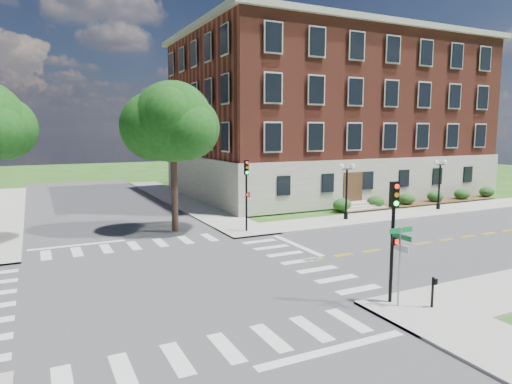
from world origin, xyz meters
name	(u,v)px	position (x,y,z in m)	size (l,w,h in m)	color
ground	(166,281)	(0.00, 0.00, 0.00)	(160.00, 160.00, 0.00)	#294F16
road_ew	(166,281)	(0.00, 0.00, 0.01)	(90.00, 12.00, 0.01)	#3D3D3F
road_ns	(166,281)	(0.00, 0.00, 0.01)	(12.00, 90.00, 0.01)	#3D3D3F
sidewalk_ne	(288,206)	(15.38, 15.38, 0.06)	(34.00, 34.00, 0.12)	#9E9B93
crosswalk_east	(300,262)	(7.20, 0.00, 0.00)	(2.20, 10.20, 0.02)	silver
stop_bar_east	(297,245)	(8.80, 3.00, 0.00)	(0.40, 5.50, 0.00)	silver
main_building	(326,117)	(24.00, 21.99, 8.34)	(30.60, 22.40, 16.50)	#9C9689
shrub_row	(421,205)	(27.00, 10.80, 0.00)	(18.00, 2.00, 1.30)	#204717
tree_d	(173,122)	(3.28, 9.70, 7.40)	(5.34, 5.34, 9.97)	#2F2017
traffic_signal_se	(393,226)	(7.25, -6.69, 3.19)	(0.36, 0.41, 4.80)	black
traffic_signal_ne	(246,186)	(7.56, 7.45, 3.19)	(0.38, 0.46, 4.80)	black
twin_lamp_west	(347,188)	(16.13, 7.85, 2.52)	(1.36, 0.36, 4.23)	black
twin_lamp_east	(439,181)	(26.02, 7.93, 2.52)	(1.36, 0.36, 4.23)	black
street_sign_pole	(400,251)	(7.21, -7.16, 2.31)	(1.10, 1.10, 3.10)	gray
push_button_post	(433,290)	(8.28, -7.86, 0.80)	(0.14, 0.21, 1.20)	black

